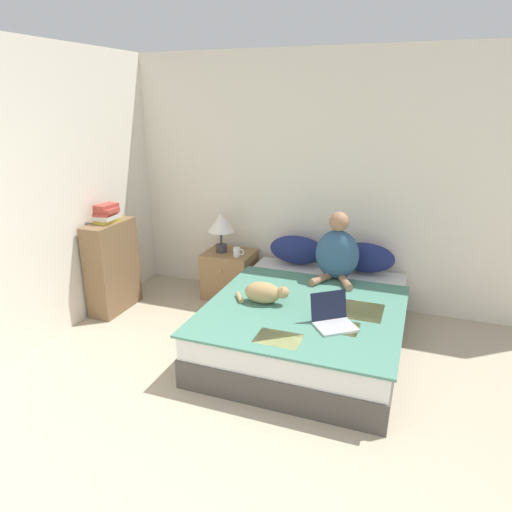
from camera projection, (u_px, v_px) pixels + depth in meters
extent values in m
cube|color=silver|center=(321.00, 182.00, 4.64)|extent=(5.08, 0.05, 2.55)
cube|color=silver|center=(18.00, 204.00, 3.67)|extent=(0.05, 4.68, 2.55)
cube|color=#4C4742|center=(308.00, 333.00, 4.04)|extent=(1.55, 1.96, 0.24)
cube|color=silver|center=(309.00, 311.00, 3.97)|extent=(1.52, 1.93, 0.18)
cube|color=#4C8470|center=(304.00, 309.00, 3.76)|extent=(1.59, 1.57, 0.02)
cube|color=#B2BC70|center=(338.00, 327.00, 3.46)|extent=(0.30, 0.24, 0.01)
cube|color=#B2BC70|center=(359.00, 311.00, 3.73)|extent=(0.38, 0.37, 0.01)
cube|color=#B2BC70|center=(278.00, 339.00, 3.29)|extent=(0.33, 0.24, 0.01)
ellipsoid|color=navy|center=(297.00, 250.00, 4.74)|extent=(0.58, 0.23, 0.30)
ellipsoid|color=navy|center=(365.00, 258.00, 4.51)|extent=(0.58, 0.23, 0.30)
ellipsoid|color=#33567A|center=(337.00, 255.00, 4.31)|extent=(0.41, 0.23, 0.48)
sphere|color=#9E7051|center=(339.00, 221.00, 4.20)|extent=(0.18, 0.18, 0.18)
cylinder|color=#9E7051|center=(321.00, 279.00, 4.28)|extent=(0.19, 0.29, 0.07)
cylinder|color=#9E7051|center=(345.00, 282.00, 4.21)|extent=(0.19, 0.29, 0.07)
ellipsoid|color=tan|center=(263.00, 293.00, 3.84)|extent=(0.32, 0.20, 0.18)
sphere|color=tan|center=(283.00, 292.00, 3.78)|extent=(0.10, 0.10, 0.10)
cone|color=tan|center=(284.00, 287.00, 3.79)|extent=(0.05, 0.05, 0.05)
cone|color=tan|center=(282.00, 289.00, 3.74)|extent=(0.05, 0.05, 0.05)
cylinder|color=tan|center=(240.00, 297.00, 3.91)|extent=(0.13, 0.16, 0.04)
cube|color=#B7B7BC|center=(336.00, 327.00, 3.43)|extent=(0.37, 0.35, 0.02)
cube|color=black|center=(329.00, 305.00, 3.52)|extent=(0.27, 0.22, 0.22)
cube|color=#937047|center=(230.00, 274.00, 5.01)|extent=(0.52, 0.44, 0.51)
sphere|color=tan|center=(221.00, 272.00, 4.78)|extent=(0.03, 0.03, 0.03)
cylinder|color=#38383D|center=(221.00, 248.00, 4.94)|extent=(0.13, 0.13, 0.08)
cylinder|color=#38383D|center=(221.00, 238.00, 4.90)|extent=(0.02, 0.02, 0.15)
cone|color=white|center=(221.00, 222.00, 4.84)|extent=(0.29, 0.29, 0.19)
cylinder|color=white|center=(237.00, 252.00, 4.79)|extent=(0.07, 0.07, 0.10)
torus|color=white|center=(241.00, 252.00, 4.77)|extent=(0.07, 0.01, 0.07)
cube|color=brown|center=(112.00, 267.00, 4.63)|extent=(0.24, 0.59, 0.93)
cube|color=gold|center=(108.00, 221.00, 4.47)|extent=(0.18, 0.26, 0.04)
cube|color=beige|center=(107.00, 217.00, 4.45)|extent=(0.17, 0.23, 0.04)
cube|color=#B24238|center=(106.00, 213.00, 4.45)|extent=(0.19, 0.24, 0.03)
cube|color=#B24238|center=(106.00, 210.00, 4.43)|extent=(0.19, 0.19, 0.04)
cube|color=#B24238|center=(106.00, 206.00, 4.43)|extent=(0.16, 0.23, 0.04)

